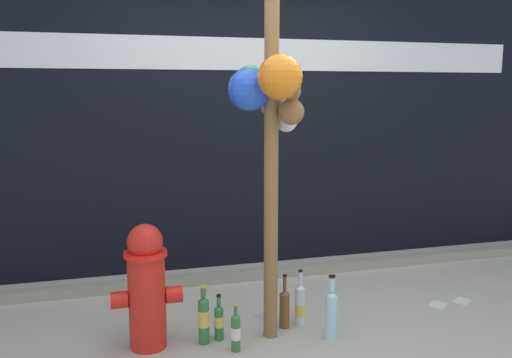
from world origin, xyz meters
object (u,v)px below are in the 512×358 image
(bottle_2, at_px, (236,332))
(bottle_3, at_px, (219,321))
(bottle_0, at_px, (284,307))
(memorial_post, at_px, (270,66))
(bottle_1, at_px, (331,313))
(bottle_5, at_px, (204,318))
(fire_hydrant, at_px, (147,286))
(bottle_4, at_px, (300,305))

(bottle_2, xyz_separation_m, bottle_3, (-0.07, 0.17, 0.00))
(bottle_2, bearing_deg, bottle_0, 30.68)
(memorial_post, relative_size, bottle_1, 7.26)
(bottle_2, bearing_deg, bottle_5, 138.27)
(fire_hydrant, distance_m, bottle_4, 1.05)
(fire_hydrant, height_order, bottle_0, fire_hydrant)
(fire_hydrant, relative_size, bottle_5, 2.06)
(memorial_post, distance_m, bottle_3, 1.63)
(bottle_0, height_order, bottle_2, bottle_0)
(fire_hydrant, height_order, bottle_1, fire_hydrant)
(bottle_2, bearing_deg, fire_hydrant, 158.53)
(bottle_3, xyz_separation_m, bottle_4, (0.58, 0.08, 0.02))
(fire_hydrant, height_order, bottle_3, fire_hydrant)
(bottle_2, relative_size, bottle_4, 0.79)
(memorial_post, relative_size, bottle_4, 8.00)
(fire_hydrant, xyz_separation_m, bottle_1, (1.14, -0.20, -0.22))
(bottle_0, distance_m, bottle_3, 0.46)
(bottle_0, relative_size, bottle_3, 1.23)
(bottle_5, bearing_deg, bottle_1, -11.03)
(memorial_post, distance_m, fire_hydrant, 1.53)
(bottle_0, bearing_deg, bottle_2, -149.32)
(bottle_2, bearing_deg, bottle_1, -0.27)
(bottle_4, bearing_deg, bottle_2, -153.57)
(bottle_3, height_order, bottle_4, bottle_4)
(bottle_1, distance_m, bottle_5, 0.81)
(bottle_5, bearing_deg, bottle_4, 8.39)
(memorial_post, xyz_separation_m, bottle_2, (-0.26, -0.14, -1.60))
(bottle_0, height_order, bottle_1, bottle_1)
(bottle_0, xyz_separation_m, bottle_2, (-0.39, -0.23, -0.02))
(bottle_3, xyz_separation_m, bottle_5, (-0.10, -0.02, 0.04))
(bottle_2, distance_m, bottle_5, 0.23)
(fire_hydrant, relative_size, bottle_2, 2.57)
(bottle_1, xyz_separation_m, bottle_5, (-0.80, 0.16, -0.01))
(bottle_1, xyz_separation_m, bottle_2, (-0.63, 0.00, -0.05))
(bottle_0, bearing_deg, fire_hydrant, -178.09)
(fire_hydrant, relative_size, bottle_4, 2.04)
(bottle_0, height_order, bottle_3, bottle_0)
(bottle_1, bearing_deg, bottle_4, 114.72)
(bottle_0, xyz_separation_m, bottle_1, (0.24, -0.23, 0.04))
(bottle_2, bearing_deg, bottle_3, 111.84)
(memorial_post, bearing_deg, fire_hydrant, 175.43)
(bottle_0, distance_m, bottle_2, 0.45)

